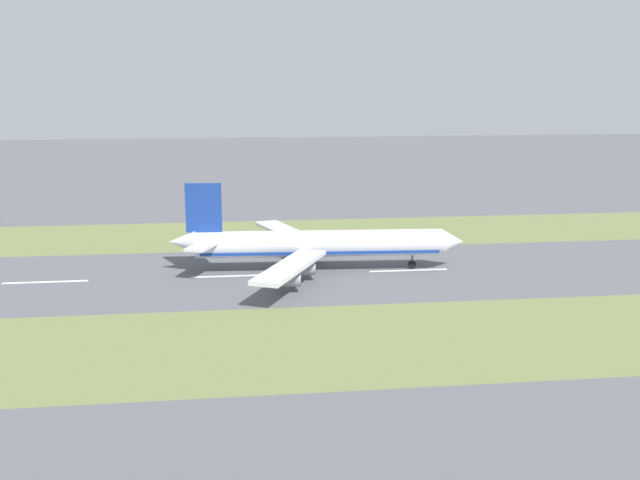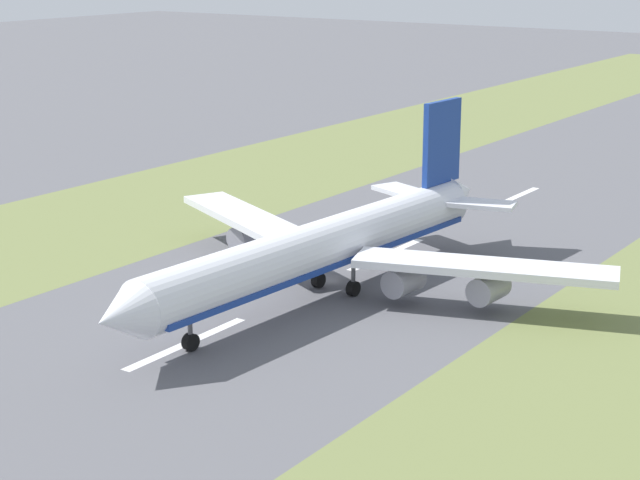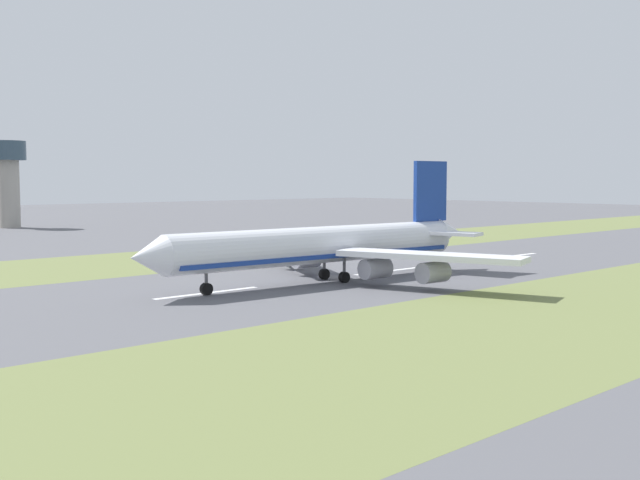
{
  "view_description": "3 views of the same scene",
  "coord_description": "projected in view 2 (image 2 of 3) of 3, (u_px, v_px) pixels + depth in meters",
  "views": [
    {
      "loc": [
        161.46,
        -14.87,
        42.74
      ],
      "look_at": [
        -2.96,
        5.91,
        7.0
      ],
      "focal_mm": 42.0,
      "sensor_mm": 36.0,
      "label": 1
    },
    {
      "loc": [
        -70.07,
        103.38,
        39.73
      ],
      "look_at": [
        -2.96,
        5.91,
        7.0
      ],
      "focal_mm": 60.0,
      "sensor_mm": 36.0,
      "label": 2
    },
    {
      "loc": [
        -92.98,
        87.58,
        16.89
      ],
      "look_at": [
        -2.96,
        5.91,
        7.0
      ],
      "focal_mm": 42.0,
      "sensor_mm": 36.0,
      "label": 3
    }
  ],
  "objects": [
    {
      "name": "ground_plane",
      "position": [
        327.0,
        281.0,
        130.96
      ],
      "size": [
        800.0,
        800.0,
        0.0
      ],
      "primitive_type": "plane",
      "color": "#56565B"
    },
    {
      "name": "airplane_main_jet",
      "position": [
        330.0,
        245.0,
        124.49
      ],
      "size": [
        64.01,
        67.21,
        20.2
      ],
      "color": "silver",
      "rests_on": "ground"
    },
    {
      "name": "centreline_dash_mid",
      "position": [
        387.0,
        254.0,
        142.14
      ],
      "size": [
        1.2,
        18.0,
        0.01
      ],
      "primitive_type": "cube",
      "color": "silver",
      "rests_on": "ground"
    },
    {
      "name": "centreline_dash_near",
      "position": [
        514.0,
        198.0,
        173.89
      ],
      "size": [
        1.2,
        18.0,
        0.01
      ],
      "primitive_type": "cube",
      "color": "silver",
      "rests_on": "ground"
    },
    {
      "name": "grass_median_east",
      "position": [
        72.0,
        228.0,
        155.55
      ],
      "size": [
        40.0,
        600.0,
        0.01
      ],
      "primitive_type": "cube",
      "color": "olive",
      "rests_on": "ground"
    },
    {
      "name": "centreline_dash_far",
      "position": [
        187.0,
        343.0,
        110.39
      ],
      "size": [
        1.2,
        18.0,
        0.01
      ],
      "primitive_type": "cube",
      "color": "silver",
      "rests_on": "ground"
    }
  ]
}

